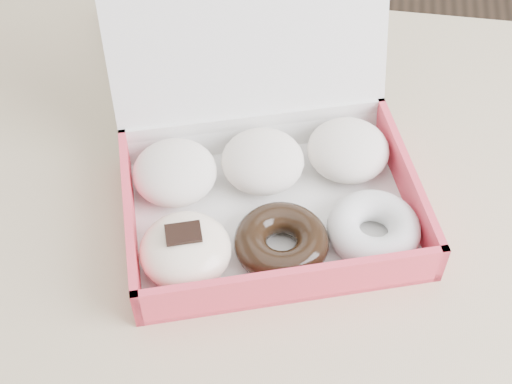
# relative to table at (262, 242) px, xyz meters

# --- Properties ---
(table) EXTENTS (1.20, 0.80, 0.75)m
(table) POSITION_rel_table_xyz_m (0.00, 0.00, 0.00)
(table) COLOR tan
(table) RESTS_ON ground
(donut_box) EXTENTS (0.40, 0.38, 0.23)m
(donut_box) POSITION_rel_table_xyz_m (0.00, -0.00, 0.12)
(donut_box) COLOR white
(donut_box) RESTS_ON table
(newspapers) EXTENTS (0.32, 0.29, 0.04)m
(newspapers) POSITION_rel_table_xyz_m (-0.10, 0.26, 0.10)
(newspapers) COLOR silver
(newspapers) RESTS_ON table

